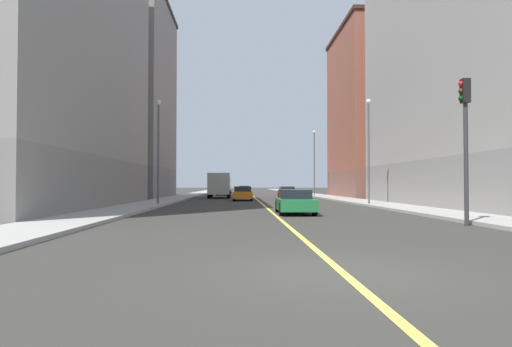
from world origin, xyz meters
The scene contains 19 objects.
ground_plane centered at (0.00, 0.00, 0.00)m, with size 400.00×400.00×0.00m, color #32312C.
sidewalk_left centered at (8.50, 49.00, 0.07)m, with size 2.95×168.00×0.15m, color #9E9B93.
sidewalk_right centered at (-8.50, 49.00, 0.07)m, with size 2.95×168.00×0.15m, color #9E9B93.
lane_center_stripe centered at (0.00, 49.00, 0.01)m, with size 0.16×154.00×0.01m, color #E5D14C.
building_left_near centered at (15.19, 20.78, 10.40)m, with size 10.73×24.85×20.77m.
building_left_mid centered at (15.19, 43.92, 9.96)m, with size 10.73×14.62×19.91m.
building_right_corner centered at (-15.19, 20.48, 11.57)m, with size 10.73×23.72×23.12m.
building_right_midblock centered at (-15.19, 42.50, 11.16)m, with size 10.73×15.78×22.30m.
traffic_light_left_near centered at (6.61, 8.33, 3.58)m, with size 0.40×0.32×5.47m.
street_lamp_left_near centered at (7.63, 24.10, 4.73)m, with size 0.36×0.36×7.61m.
street_lamp_right_near centered at (-7.63, 24.37, 4.66)m, with size 0.36×0.36×7.49m.
street_lamp_left_far centered at (7.63, 47.58, 5.01)m, with size 0.36×0.36×8.16m.
car_teal centered at (-1.01, 65.20, 0.65)m, with size 1.99×3.98×1.32m.
car_green centered at (1.11, 15.23, 0.61)m, with size 1.91×4.32×1.26m.
car_red centered at (3.48, 41.22, 0.65)m, with size 1.85×4.15×1.30m.
car_orange centered at (-1.45, 34.69, 0.65)m, with size 1.90×4.49×1.34m.
car_silver centered at (-4.12, 55.26, 0.62)m, with size 1.88×4.51×1.26m.
car_white centered at (-4.06, 68.10, 0.63)m, with size 1.95×4.31×1.26m.
box_truck centered at (-4.03, 42.70, 1.50)m, with size 2.43×7.11×2.77m.
Camera 1 is at (-1.79, -7.83, 1.54)m, focal length 31.21 mm.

